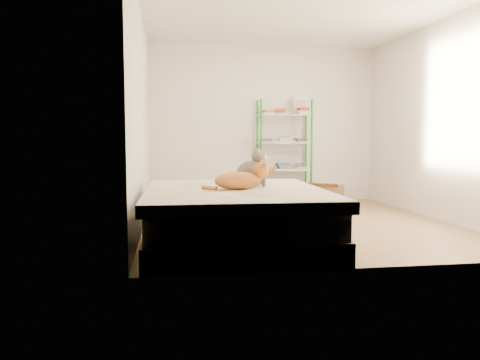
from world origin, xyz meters
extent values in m
cube|color=#A6854C|center=(0.00, 0.00, 0.00)|extent=(3.80, 4.20, 0.01)
cube|color=white|center=(0.00, 0.00, 2.60)|extent=(3.80, 4.20, 0.01)
cube|color=#F7E5C9|center=(0.00, 2.10, 1.30)|extent=(3.80, 0.01, 2.60)
cube|color=#F7E5C9|center=(0.00, -2.10, 1.30)|extent=(3.80, 0.01, 2.60)
cube|color=#F7E5C9|center=(-1.90, 0.00, 1.30)|extent=(0.01, 4.20, 2.60)
cube|color=#F7E5C9|center=(1.90, 0.00, 1.30)|extent=(0.01, 4.20, 2.60)
cube|color=brown|center=(-0.94, -1.05, 0.11)|extent=(1.77, 2.19, 0.21)
cube|color=silver|center=(-0.94, -1.05, 0.33)|extent=(1.72, 2.12, 0.24)
cube|color=beige|center=(-0.94, -1.05, 0.51)|extent=(1.81, 2.23, 0.11)
cylinder|color=#198721|center=(-0.12, 1.72, 0.85)|extent=(0.04, 0.04, 1.70)
cylinder|color=#198721|center=(-0.12, 2.04, 0.85)|extent=(0.04, 0.04, 1.70)
cylinder|color=#198721|center=(0.72, 1.72, 0.85)|extent=(0.04, 0.04, 1.70)
cylinder|color=#198721|center=(0.72, 2.04, 0.85)|extent=(0.04, 0.04, 1.70)
cube|color=silver|center=(0.30, 1.88, 0.10)|extent=(0.86, 0.34, 0.02)
cube|color=silver|center=(0.30, 1.88, 0.55)|extent=(0.86, 0.34, 0.02)
cube|color=silver|center=(0.30, 1.88, 1.00)|extent=(0.86, 0.34, 0.02)
cube|color=silver|center=(0.30, 1.88, 1.45)|extent=(0.86, 0.34, 0.02)
cube|color=#A32527|center=(0.30, 1.88, 0.16)|extent=(0.20, 0.16, 0.09)
cube|color=#A32527|center=(0.00, 1.88, 0.61)|extent=(0.20, 0.16, 0.09)
cube|color=#A32527|center=(0.30, 1.88, 0.61)|extent=(0.20, 0.16, 0.09)
cube|color=#A32527|center=(0.60, 1.88, 0.61)|extent=(0.20, 0.16, 0.09)
cube|color=#A32527|center=(0.00, 1.88, 1.06)|extent=(0.20, 0.16, 0.09)
cube|color=#A32527|center=(0.30, 1.88, 1.06)|extent=(0.20, 0.16, 0.09)
cube|color=#A32527|center=(0.60, 1.88, 1.06)|extent=(0.20, 0.16, 0.09)
cube|color=#A32527|center=(0.00, 1.88, 1.51)|extent=(0.20, 0.16, 0.09)
cube|color=#A32527|center=(0.20, 1.88, 1.51)|extent=(0.20, 0.16, 0.09)
cube|color=#A32527|center=(0.40, 1.88, 1.51)|extent=(0.20, 0.16, 0.09)
cube|color=#A32527|center=(0.60, 1.88, 1.51)|extent=(0.20, 0.16, 0.09)
cube|color=white|center=(0.59, 1.93, 1.60)|extent=(0.22, 0.07, 0.28)
cube|color=#EC333F|center=(0.59, 1.92, 1.60)|extent=(0.17, 0.05, 0.22)
cube|color=brown|center=(0.85, 1.36, 0.17)|extent=(0.61, 0.59, 0.34)
cube|color=#51328B|center=(0.96, 1.19, 0.16)|extent=(0.25, 0.17, 0.07)
cube|color=brown|center=(0.85, 1.20, 0.34)|extent=(0.48, 0.38, 0.11)
cube|color=white|center=(-0.65, 1.85, 0.17)|extent=(0.37, 0.35, 0.35)
cube|color=white|center=(-0.65, 1.85, 0.36)|extent=(0.41, 0.39, 0.03)
camera|label=1|loc=(-1.58, -5.66, 1.05)|focal=35.00mm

